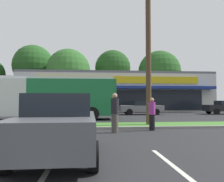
# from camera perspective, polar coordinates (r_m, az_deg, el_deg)

# --- Properties ---
(grass_median) EXTENTS (56.00, 2.20, 0.12)m
(grass_median) POSITION_cam_1_polar(r_m,az_deg,el_deg) (13.10, -2.46, -8.50)
(grass_median) COLOR #427A2D
(grass_median) RESTS_ON ground_plane
(curb_lip) EXTENTS (56.00, 0.24, 0.12)m
(curb_lip) POSITION_cam_1_polar(r_m,az_deg,el_deg) (11.89, -2.17, -9.13)
(curb_lip) COLOR gray
(curb_lip) RESTS_ON ground_plane
(parking_stripe_1) EXTENTS (0.12, 4.80, 0.01)m
(parking_stripe_1) POSITION_cam_1_polar(r_m,az_deg,el_deg) (5.56, -14.98, -17.46)
(parking_stripe_1) COLOR silver
(parking_stripe_1) RESTS_ON ground_plane
(parking_stripe_2) EXTENTS (0.12, 4.80, 0.01)m
(parking_stripe_2) POSITION_cam_1_polar(r_m,az_deg,el_deg) (4.88, 18.23, -19.58)
(parking_stripe_2) COLOR silver
(parking_stripe_2) RESTS_ON ground_plane
(storefront_building) EXTENTS (26.02, 11.85, 5.31)m
(storefront_building) POSITION_cam_1_polar(r_m,az_deg,el_deg) (34.47, 0.70, -0.38)
(storefront_building) COLOR beige
(storefront_building) RESTS_ON ground_plane
(tree_left) EXTENTS (7.75, 7.75, 12.09)m
(tree_left) POSITION_cam_1_polar(r_m,az_deg,el_deg) (46.98, -18.85, 6.00)
(tree_left) COLOR #473323
(tree_left) RESTS_ON ground_plane
(tree_mid_left) EXTENTS (7.76, 7.76, 10.65)m
(tree_mid_left) POSITION_cam_1_polar(r_m,az_deg,el_deg) (41.92, -10.73, 4.94)
(tree_mid_left) COLOR #473323
(tree_mid_left) RESTS_ON ground_plane
(tree_mid) EXTENTS (6.70, 6.70, 11.00)m
(tree_mid) POSITION_cam_1_polar(r_m,az_deg,el_deg) (43.93, 0.20, 5.70)
(tree_mid) COLOR #473323
(tree_mid) RESTS_ON ground_plane
(tree_mid_right) EXTENTS (7.85, 7.85, 10.69)m
(tree_mid_right) POSITION_cam_1_polar(r_m,az_deg,el_deg) (43.81, 11.62, 4.62)
(tree_mid_right) COLOR #473323
(tree_mid_right) RESTS_ON ground_plane
(utility_pole) EXTENTS (3.16, 2.37, 11.31)m
(utility_pole) POSITION_cam_1_polar(r_m,az_deg,el_deg) (14.04, 8.37, 16.58)
(utility_pole) COLOR #4C3826
(utility_pole) RESTS_ON ground_plane
(city_bus) EXTENTS (11.81, 2.77, 3.25)m
(city_bus) POSITION_cam_1_polar(r_m,az_deg,el_deg) (18.55, -17.67, -1.32)
(city_bus) COLOR #196638
(city_bus) RESTS_ON ground_plane
(car_1) EXTENTS (4.19, 1.87, 1.45)m
(car_1) POSITION_cam_1_polar(r_m,az_deg,el_deg) (27.83, 25.97, -3.59)
(car_1) COLOR black
(car_1) RESTS_ON ground_plane
(car_2) EXTENTS (4.45, 1.95, 1.47)m
(car_2) POSITION_cam_1_polar(r_m,az_deg,el_deg) (23.42, -11.21, -4.03)
(car_2) COLOR #0C3F1E
(car_2) RESTS_ON ground_plane
(car_4) EXTENTS (4.42, 1.90, 1.37)m
(car_4) POSITION_cam_1_polar(r_m,az_deg,el_deg) (24.30, 7.30, -4.10)
(car_4) COLOR slate
(car_4) RESTS_ON ground_plane
(car_5) EXTENTS (1.94, 4.20, 1.63)m
(car_5) POSITION_cam_1_polar(r_m,az_deg,el_deg) (6.22, -12.87, -8.20)
(car_5) COLOR #515459
(car_5) RESTS_ON ground_plane
(pedestrian_near_bench) EXTENTS (0.32, 0.32, 1.60)m
(pedestrian_near_bench) POSITION_cam_1_polar(r_m,az_deg,el_deg) (11.52, 9.85, -5.60)
(pedestrian_near_bench) COLOR black
(pedestrian_near_bench) RESTS_ON ground_plane
(pedestrian_by_pole) EXTENTS (0.34, 0.34, 1.70)m
(pedestrian_by_pole) POSITION_cam_1_polar(r_m,az_deg,el_deg) (10.30, -12.89, -5.67)
(pedestrian_by_pole) COLOR black
(pedestrian_by_pole) RESTS_ON ground_plane
(pedestrian_mid) EXTENTS (0.36, 0.36, 1.80)m
(pedestrian_mid) POSITION_cam_1_polar(r_m,az_deg,el_deg) (10.55, 0.69, -5.39)
(pedestrian_mid) COLOR #47423D
(pedestrian_mid) RESTS_ON ground_plane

